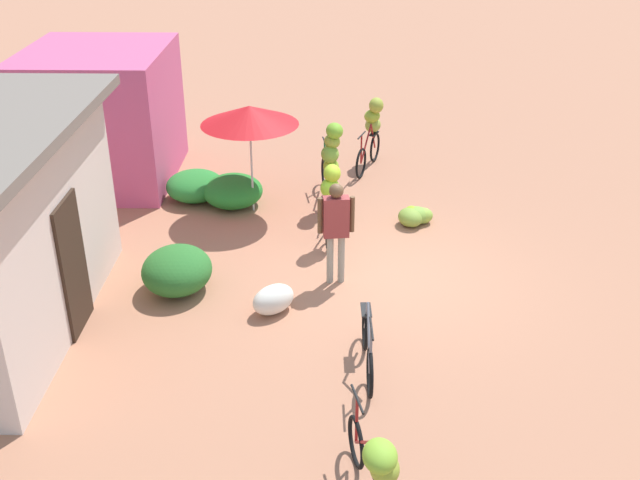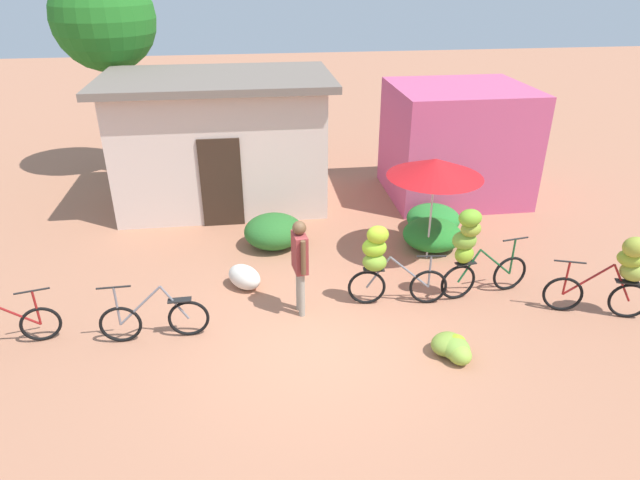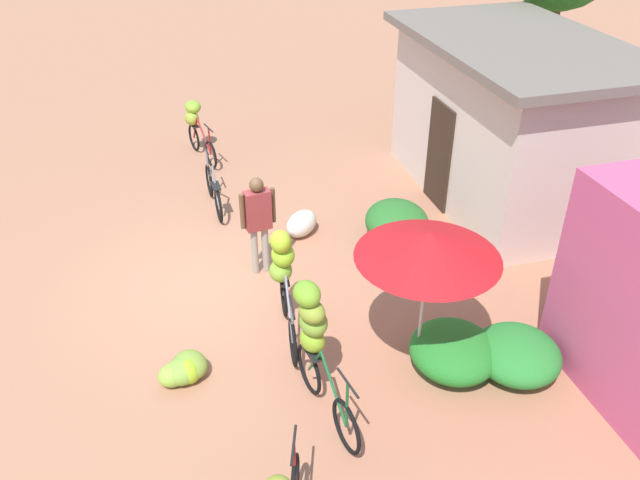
% 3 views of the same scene
% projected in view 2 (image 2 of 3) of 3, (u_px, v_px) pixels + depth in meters
% --- Properties ---
extents(ground_plane, '(60.00, 60.00, 0.00)m').
position_uv_depth(ground_plane, '(315.00, 340.00, 8.75)').
color(ground_plane, '#AE7154').
extents(building_low, '(5.21, 3.22, 3.05)m').
position_uv_depth(building_low, '(221.00, 141.00, 13.07)').
color(building_low, beige).
rests_on(building_low, ground).
extents(shop_pink, '(3.20, 2.80, 2.71)m').
position_uv_depth(shop_pink, '(456.00, 142.00, 13.60)').
color(shop_pink, '#CB507D').
rests_on(shop_pink, ground).
extents(tree_behind_building, '(2.57, 2.57, 5.34)m').
position_uv_depth(tree_behind_building, '(104.00, 20.00, 13.79)').
color(tree_behind_building, brown).
rests_on(tree_behind_building, ground).
extents(hedge_bush_front_left, '(1.22, 1.10, 0.70)m').
position_uv_depth(hedge_bush_front_left, '(274.00, 231.00, 11.44)').
color(hedge_bush_front_left, '#2B6C2A').
rests_on(hedge_bush_front_left, ground).
extents(hedge_bush_front_right, '(1.21, 1.16, 0.60)m').
position_uv_depth(hedge_bush_front_right, '(432.00, 235.00, 11.42)').
color(hedge_bush_front_right, '#257F2A').
rests_on(hedge_bush_front_right, ground).
extents(hedge_bush_mid, '(1.16, 1.15, 0.57)m').
position_uv_depth(hedge_bush_mid, '(433.00, 219.00, 12.16)').
color(hedge_bush_mid, '#298532').
rests_on(hedge_bush_mid, ground).
extents(market_umbrella, '(1.82, 1.82, 2.08)m').
position_uv_depth(market_umbrella, '(435.00, 168.00, 10.30)').
color(market_umbrella, beige).
rests_on(market_umbrella, ground).
extents(bicycle_near_pile, '(1.68, 0.15, 1.01)m').
position_uv_depth(bicycle_near_pile, '(154.00, 320.00, 8.63)').
color(bicycle_near_pile, black).
rests_on(bicycle_near_pile, ground).
extents(bicycle_center_loaded, '(1.71, 0.42, 1.51)m').
position_uv_depth(bicycle_center_loaded, '(382.00, 260.00, 9.27)').
color(bicycle_center_loaded, black).
rests_on(bicycle_center_loaded, ground).
extents(bicycle_by_shop, '(1.69, 0.46, 1.73)m').
position_uv_depth(bicycle_by_shop, '(472.00, 246.00, 9.42)').
color(bicycle_by_shop, black).
rests_on(bicycle_by_shop, ground).
extents(bicycle_rightmost, '(1.61, 0.65, 1.50)m').
position_uv_depth(bicycle_rightmost, '(622.00, 270.00, 8.96)').
color(bicycle_rightmost, black).
rests_on(bicycle_rightmost, ground).
extents(banana_pile_on_ground, '(0.69, 0.77, 0.33)m').
position_uv_depth(banana_pile_on_ground, '(453.00, 347.00, 8.33)').
color(banana_pile_on_ground, olive).
rests_on(banana_pile_on_ground, ground).
extents(produce_sack, '(0.80, 0.81, 0.44)m').
position_uv_depth(produce_sack, '(244.00, 277.00, 10.05)').
color(produce_sack, silver).
rests_on(produce_sack, ground).
extents(person_vendor, '(0.25, 0.58, 1.71)m').
position_uv_depth(person_vendor, '(300.00, 258.00, 8.97)').
color(person_vendor, gray).
rests_on(person_vendor, ground).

